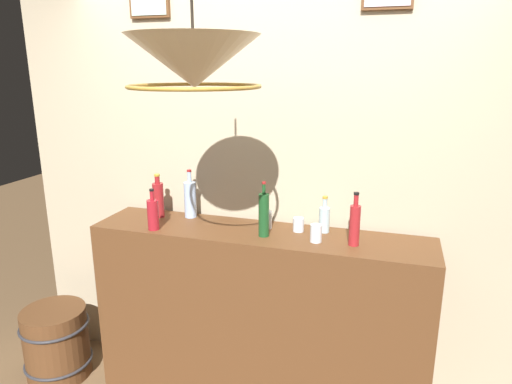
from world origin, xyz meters
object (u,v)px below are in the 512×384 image
Objects in this scene: liquor_bottle_mezcal at (324,218)px; glass_tumbler_shot at (298,225)px; liquor_bottle_gin at (355,224)px; liquor_bottle_port at (158,199)px; liquor_bottle_amaro at (264,214)px; wooden_barrel at (57,342)px; glass_tumbler_highball at (316,233)px; liquor_bottle_brandy at (190,199)px; glass_tumbler_rocks at (265,220)px; liquor_bottle_rye at (153,214)px; pendant_lamp at (194,63)px.

glass_tumbler_shot is (-0.14, -0.03, -0.04)m from liquor_bottle_mezcal.
glass_tumbler_shot is at bearing 159.54° from liquor_bottle_gin.
liquor_bottle_port is 3.45× the size of glass_tumbler_shot.
liquor_bottle_amaro reaches higher than wooden_barrel.
liquor_bottle_mezcal is 0.17m from glass_tumbler_highball.
glass_tumbler_shot is at bearing -4.57° from liquor_bottle_brandy.
liquor_bottle_port is at bearing 18.40° from wooden_barrel.
glass_tumbler_highball is (0.32, -0.13, -0.00)m from glass_tumbler_rocks.
liquor_bottle_brandy is 1.38m from wooden_barrel.
liquor_bottle_mezcal is at bearing 13.16° from glass_tumbler_shot.
wooden_barrel is (-0.79, -0.02, -0.99)m from liquor_bottle_rye.
liquor_bottle_amaro is 0.23m from glass_tumbler_shot.
liquor_bottle_amaro is 3.22× the size of glass_tumbler_highball.
glass_tumbler_rocks is 0.35m from glass_tumbler_highball.
liquor_bottle_rye reaches higher than wooden_barrel.
liquor_bottle_gin is (0.49, 0.01, -0.01)m from liquor_bottle_amaro.
glass_tumbler_shot is at bearing 1.05° from glass_tumbler_rocks.
liquor_bottle_amaro is 0.30m from glass_tumbler_highball.
glass_tumbler_rocks is (0.61, 0.22, -0.04)m from liquor_bottle_rye.
liquor_bottle_brandy reaches higher than liquor_bottle_port.
liquor_bottle_gin is at bearing -20.46° from glass_tumbler_shot.
glass_tumbler_highball is (0.29, -0.00, -0.08)m from liquor_bottle_amaro.
glass_tumbler_shot is at bearing 15.13° from liquor_bottle_rye.
glass_tumbler_shot is at bearing 133.17° from glass_tumbler_highball.
liquor_bottle_gin is 2.18m from wooden_barrel.
liquor_bottle_port is 1.03m from glass_tumbler_highball.
glass_tumbler_rocks is 1.26× the size of glass_tumbler_shot.
wooden_barrel is at bearing -170.53° from glass_tumbler_rocks.
wooden_barrel is at bearing -161.60° from liquor_bottle_port.
liquor_bottle_port is at bearing 130.60° from pendant_lamp.
liquor_bottle_port is at bearing 179.91° from glass_tumbler_rocks.
liquor_bottle_port is 0.23m from liquor_bottle_rye.
glass_tumbler_highball reaches higher than glass_tumbler_shot.
glass_tumbler_rocks is at bearing 9.47° from wooden_barrel.
wooden_barrel is (-0.71, -0.24, -1.01)m from liquor_bottle_port.
glass_tumbler_rocks is at bearing 81.35° from pendant_lamp.
liquor_bottle_gin is 1.14m from liquor_bottle_rye.
liquor_bottle_amaro is at bearing -77.93° from glass_tumbler_rocks.
liquor_bottle_mezcal is (0.84, -0.02, -0.04)m from liquor_bottle_brandy.
liquor_bottle_port is 0.56× the size of wooden_barrel.
liquor_bottle_brandy is 3.14× the size of glass_tumbler_highball.
glass_tumbler_rocks is at bearing -6.72° from liquor_bottle_brandy.
liquor_bottle_mezcal is 0.38× the size of pendant_lamp.
liquor_bottle_port is at bearing 172.70° from glass_tumbler_highball.
wooden_barrel is (-1.43, -0.11, -1.02)m from liquor_bottle_amaro.
liquor_bottle_gin is 0.54m from glass_tumbler_rocks.
liquor_bottle_rye is 2.51× the size of glass_tumbler_highball.
glass_tumbler_rocks is at bearing -178.95° from glass_tumbler_shot.
liquor_bottle_port reaches higher than glass_tumbler_highball.
glass_tumbler_shot is at bearing 38.16° from liquor_bottle_amaro.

